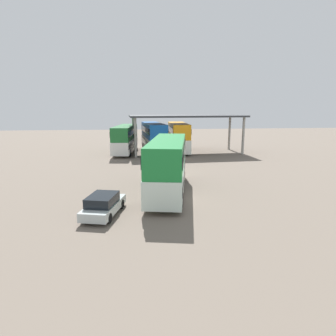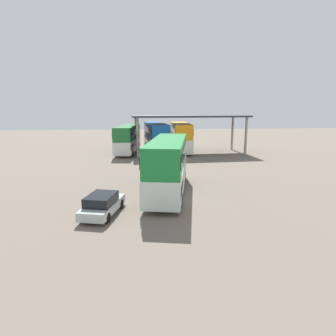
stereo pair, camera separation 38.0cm
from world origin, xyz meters
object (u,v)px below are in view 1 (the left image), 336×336
object	(u,v)px
double_decker_main	(168,164)
double_decker_far_right	(178,136)
parked_hatchback	(103,205)
double_decker_mid_row	(153,137)
double_decker_near_canopy	(125,138)

from	to	relation	value
double_decker_main	double_decker_far_right	distance (m)	21.61
double_decker_main	parked_hatchback	distance (m)	6.49
parked_hatchback	double_decker_mid_row	distance (m)	25.64
double_decker_main	parked_hatchback	xyz separation A→B (m)	(-4.55, -4.33, -1.64)
parked_hatchback	double_decker_mid_row	size ratio (longest dim) A/B	0.40
double_decker_mid_row	double_decker_far_right	size ratio (longest dim) A/B	1.06
double_decker_near_canopy	parked_hatchback	bearing A→B (deg)	-174.28
double_decker_mid_row	double_decker_far_right	xyz separation A→B (m)	(3.82, 0.43, -0.02)
double_decker_near_canopy	double_decker_far_right	bearing A→B (deg)	-81.33
parked_hatchback	double_decker_far_right	world-z (taller)	double_decker_far_right
parked_hatchback	double_decker_near_canopy	distance (m)	25.38
double_decker_main	double_decker_mid_row	distance (m)	20.81
double_decker_mid_row	parked_hatchback	bearing A→B (deg)	164.61
double_decker_main	parked_hatchback	bearing A→B (deg)	144.41
double_decker_far_right	parked_hatchback	bearing A→B (deg)	164.02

